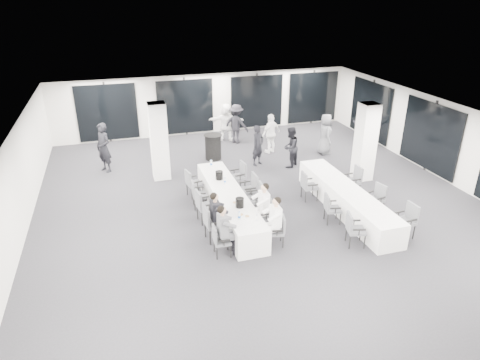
# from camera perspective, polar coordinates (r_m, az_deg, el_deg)

# --- Properties ---
(room) EXTENTS (14.04, 16.04, 2.84)m
(room) POSITION_cam_1_polar(r_m,az_deg,el_deg) (14.46, 4.95, 3.90)
(room) COLOR #232328
(room) RESTS_ON ground
(column_left) EXTENTS (0.60, 0.60, 2.80)m
(column_left) POSITION_cam_1_polar(r_m,az_deg,el_deg) (15.55, -10.74, 5.08)
(column_left) COLOR white
(column_left) RESTS_ON floor
(column_right) EXTENTS (0.60, 0.60, 2.80)m
(column_right) POSITION_cam_1_polar(r_m,az_deg,el_deg) (15.85, 16.37, 4.87)
(column_right) COLOR white
(column_right) RESTS_ON floor
(banquet_table_main) EXTENTS (0.90, 5.00, 0.75)m
(banquet_table_main) POSITION_cam_1_polar(r_m,az_deg,el_deg) (13.09, -1.50, -3.12)
(banquet_table_main) COLOR silver
(banquet_table_main) RESTS_ON floor
(banquet_table_side) EXTENTS (0.90, 5.00, 0.75)m
(banquet_table_side) POSITION_cam_1_polar(r_m,az_deg,el_deg) (13.73, 13.92, -2.52)
(banquet_table_side) COLOR silver
(banquet_table_side) RESTS_ON floor
(cocktail_table) EXTENTS (0.74, 0.74, 1.03)m
(cocktail_table) POSITION_cam_1_polar(r_m,az_deg,el_deg) (17.38, -3.60, 4.44)
(cocktail_table) COLOR black
(cocktail_table) RESTS_ON floor
(chair_main_left_near) EXTENTS (0.45, 0.50, 0.86)m
(chair_main_left_near) POSITION_cam_1_polar(r_m,az_deg,el_deg) (11.11, -2.77, -7.86)
(chair_main_left_near) COLOR #52545A
(chair_main_left_near) RESTS_ON floor
(chair_main_left_second) EXTENTS (0.56, 0.61, 1.03)m
(chair_main_left_second) POSITION_cam_1_polar(r_m,az_deg,el_deg) (11.70, -3.79, -5.53)
(chair_main_left_second) COLOR #52545A
(chair_main_left_second) RESTS_ON floor
(chair_main_left_mid) EXTENTS (0.56, 0.61, 1.01)m
(chair_main_left_mid) POSITION_cam_1_polar(r_m,az_deg,el_deg) (12.63, -4.92, -3.24)
(chair_main_left_mid) COLOR #52545A
(chair_main_left_mid) RESTS_ON floor
(chair_main_left_fourth) EXTENTS (0.48, 0.53, 0.89)m
(chair_main_left_fourth) POSITION_cam_1_polar(r_m,az_deg,el_deg) (13.50, -5.73, -1.71)
(chair_main_left_fourth) COLOR #52545A
(chair_main_left_fourth) RESTS_ON floor
(chair_main_left_far) EXTENTS (0.57, 0.60, 0.95)m
(chair_main_left_far) POSITION_cam_1_polar(r_m,az_deg,el_deg) (14.20, -6.39, -0.25)
(chair_main_left_far) COLOR #52545A
(chair_main_left_far) RESTS_ON floor
(chair_main_right_near) EXTENTS (0.52, 0.54, 0.86)m
(chair_main_right_near) POSITION_cam_1_polar(r_m,az_deg,el_deg) (11.58, 5.16, -6.50)
(chair_main_right_near) COLOR #52545A
(chair_main_right_near) RESTS_ON floor
(chair_main_right_second) EXTENTS (0.50, 0.54, 0.89)m
(chair_main_right_second) POSITION_cam_1_polar(r_m,az_deg,el_deg) (12.30, 3.63, -4.37)
(chair_main_right_second) COLOR #52545A
(chair_main_right_second) RESTS_ON floor
(chair_main_right_mid) EXTENTS (0.53, 0.59, 0.99)m
(chair_main_right_mid) POSITION_cam_1_polar(r_m,az_deg,el_deg) (13.07, 2.24, -2.23)
(chair_main_right_mid) COLOR #52545A
(chair_main_right_mid) RESTS_ON floor
(chair_main_right_fourth) EXTENTS (0.53, 0.59, 1.03)m
(chair_main_right_fourth) POSITION_cam_1_polar(r_m,az_deg,el_deg) (13.61, 1.37, -0.99)
(chair_main_right_fourth) COLOR #52545A
(chair_main_right_fourth) RESTS_ON floor
(chair_main_right_far) EXTENTS (0.55, 0.60, 0.98)m
(chair_main_right_far) POSITION_cam_1_polar(r_m,az_deg,el_deg) (14.65, -0.07, 0.78)
(chair_main_right_far) COLOR #52545A
(chair_main_right_far) RESTS_ON floor
(chair_side_left_near) EXTENTS (0.58, 0.60, 0.94)m
(chair_side_left_near) POSITION_cam_1_polar(r_m,az_deg,el_deg) (11.89, 14.89, -6.15)
(chair_side_left_near) COLOR #52545A
(chair_side_left_near) RESTS_ON floor
(chair_side_left_mid) EXTENTS (0.53, 0.56, 0.90)m
(chair_side_left_mid) POSITION_cam_1_polar(r_m,az_deg,el_deg) (12.87, 11.98, -3.52)
(chair_side_left_mid) COLOR #52545A
(chair_side_left_mid) RESTS_ON floor
(chair_side_left_far) EXTENTS (0.52, 0.57, 0.96)m
(chair_side_left_far) POSITION_cam_1_polar(r_m,az_deg,el_deg) (14.10, 8.99, -0.58)
(chair_side_left_far) COLOR #52545A
(chair_side_left_far) RESTS_ON floor
(chair_side_right_near) EXTENTS (0.52, 0.58, 0.99)m
(chair_side_right_near) POSITION_cam_1_polar(r_m,az_deg,el_deg) (12.75, 21.40, -4.77)
(chair_side_right_near) COLOR #52545A
(chair_side_right_near) RESTS_ON floor
(chair_side_right_mid) EXTENTS (0.56, 0.59, 0.93)m
(chair_side_right_mid) POSITION_cam_1_polar(r_m,az_deg,el_deg) (13.79, 17.79, -2.15)
(chair_side_right_mid) COLOR #52545A
(chair_side_right_mid) RESTS_ON floor
(chair_side_right_far) EXTENTS (0.50, 0.56, 0.99)m
(chair_side_right_far) POSITION_cam_1_polar(r_m,az_deg,el_deg) (14.80, 14.97, 0.17)
(chair_side_right_far) COLOR #52545A
(chair_side_right_far) RESTS_ON floor
(seated_guest_a) EXTENTS (0.50, 0.38, 1.44)m
(seated_guest_a) POSITION_cam_1_polar(r_m,az_deg,el_deg) (10.97, -2.00, -6.31)
(seated_guest_a) COLOR #595C61
(seated_guest_a) RESTS_ON floor
(seated_guest_b) EXTENTS (0.50, 0.38, 1.44)m
(seated_guest_b) POSITION_cam_1_polar(r_m,az_deg,el_deg) (11.63, -3.01, -4.43)
(seated_guest_b) COLOR black
(seated_guest_b) RESTS_ON floor
(seated_guest_c) EXTENTS (0.50, 0.38, 1.44)m
(seated_guest_c) POSITION_cam_1_polar(r_m,az_deg,el_deg) (11.38, 4.46, -5.18)
(seated_guest_c) COLOR white
(seated_guest_c) RESTS_ON floor
(seated_guest_d) EXTENTS (0.50, 0.38, 1.44)m
(seated_guest_d) POSITION_cam_1_polar(r_m,az_deg,el_deg) (12.12, 2.94, -3.18)
(seated_guest_d) COLOR white
(seated_guest_d) RESTS_ON floor
(standing_guest_a) EXTENTS (0.84, 0.80, 1.81)m
(standing_guest_a) POSITION_cam_1_polar(r_m,az_deg,el_deg) (16.65, 2.40, 4.98)
(standing_guest_a) COLOR black
(standing_guest_a) RESTS_ON floor
(standing_guest_b) EXTENTS (1.01, 0.97, 1.81)m
(standing_guest_b) POSITION_cam_1_polar(r_m,az_deg,el_deg) (16.56, 6.72, 4.72)
(standing_guest_b) COLOR black
(standing_guest_b) RESTS_ON floor
(standing_guest_c) EXTENTS (1.38, 1.35, 1.98)m
(standing_guest_c) POSITION_cam_1_polar(r_m,az_deg,el_deg) (19.12, -0.49, 7.82)
(standing_guest_c) COLOR black
(standing_guest_c) RESTS_ON floor
(standing_guest_d) EXTENTS (1.27, 1.03, 1.89)m
(standing_guest_d) POSITION_cam_1_polar(r_m,az_deg,el_deg) (17.99, 4.16, 6.55)
(standing_guest_d) COLOR white
(standing_guest_d) RESTS_ON floor
(standing_guest_e) EXTENTS (0.68, 0.99, 1.92)m
(standing_guest_e) POSITION_cam_1_polar(r_m,az_deg,el_deg) (18.16, 11.31, 6.35)
(standing_guest_e) COLOR #595C61
(standing_guest_e) RESTS_ON floor
(standing_guest_f) EXTENTS (1.91, 1.23, 1.94)m
(standing_guest_f) POSITION_cam_1_polar(r_m,az_deg,el_deg) (19.48, -1.87, 8.06)
(standing_guest_f) COLOR white
(standing_guest_f) RESTS_ON floor
(standing_guest_g) EXTENTS (0.96, 1.00, 2.13)m
(standing_guest_g) POSITION_cam_1_polar(r_m,az_deg,el_deg) (16.77, -17.77, 4.53)
(standing_guest_g) COLOR black
(standing_guest_g) RESTS_ON floor
(standing_guest_h) EXTENTS (1.08, 1.13, 2.03)m
(standing_guest_h) POSITION_cam_1_polar(r_m,az_deg,el_deg) (19.70, 16.02, 7.43)
(standing_guest_h) COLOR black
(standing_guest_h) RESTS_ON floor
(ice_bucket_near) EXTENTS (0.24, 0.24, 0.27)m
(ice_bucket_near) POSITION_cam_1_polar(r_m,az_deg,el_deg) (12.00, -0.04, -3.04)
(ice_bucket_near) COLOR black
(ice_bucket_near) RESTS_ON banquet_table_main
(ice_bucket_far) EXTENTS (0.24, 0.24, 0.28)m
(ice_bucket_far) POSITION_cam_1_polar(r_m,az_deg,el_deg) (13.76, -2.79, 0.63)
(ice_bucket_far) COLOR black
(ice_bucket_far) RESTS_ON banquet_table_main
(water_bottle_a) EXTENTS (0.07, 0.07, 0.23)m
(water_bottle_a) POSITION_cam_1_polar(r_m,az_deg,el_deg) (11.37, -0.10, -4.82)
(water_bottle_a) COLOR silver
(water_bottle_a) RESTS_ON banquet_table_main
(water_bottle_b) EXTENTS (0.06, 0.06, 0.20)m
(water_bottle_b) POSITION_cam_1_polar(r_m,az_deg,el_deg) (13.45, -2.01, -0.09)
(water_bottle_b) COLOR silver
(water_bottle_b) RESTS_ON banquet_table_main
(water_bottle_c) EXTENTS (0.07, 0.07, 0.23)m
(water_bottle_c) POSITION_cam_1_polar(r_m,az_deg,el_deg) (14.78, -3.86, 2.23)
(water_bottle_c) COLOR silver
(water_bottle_c) RESTS_ON banquet_table_main
(plate_a) EXTENTS (0.22, 0.22, 0.03)m
(plate_a) POSITION_cam_1_polar(r_m,az_deg,el_deg) (11.65, 0.11, -4.63)
(plate_a) COLOR white
(plate_a) RESTS_ON banquet_table_main
(plate_b) EXTENTS (0.20, 0.20, 0.03)m
(plate_b) POSITION_cam_1_polar(r_m,az_deg,el_deg) (11.57, 0.96, -4.85)
(plate_b) COLOR white
(plate_b) RESTS_ON banquet_table_main
(plate_c) EXTENTS (0.21, 0.21, 0.03)m
(plate_c) POSITION_cam_1_polar(r_m,az_deg,el_deg) (12.28, -0.67, -3.03)
(plate_c) COLOR white
(plate_c) RESTS_ON banquet_table_main
(wine_glass) EXTENTS (0.08, 0.08, 0.21)m
(wine_glass) POSITION_cam_1_polar(r_m,az_deg,el_deg) (11.33, 2.28, -4.71)
(wine_glass) COLOR silver
(wine_glass) RESTS_ON banquet_table_main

